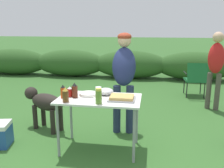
% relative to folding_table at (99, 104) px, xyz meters
% --- Properties ---
extents(ground_plane, '(60.00, 60.00, 0.00)m').
position_rel_folding_table_xyz_m(ground_plane, '(0.00, 0.00, -0.66)').
color(ground_plane, '#336028').
extents(shrub_hedge, '(14.40, 0.90, 0.87)m').
position_rel_folding_table_xyz_m(shrub_hedge, '(0.00, 4.78, -0.23)').
color(shrub_hedge, '#2D5623').
rests_on(shrub_hedge, ground).
extents(folding_table, '(1.10, 0.64, 0.74)m').
position_rel_folding_table_xyz_m(folding_table, '(0.00, 0.00, 0.00)').
color(folding_table, silver).
rests_on(folding_table, ground).
extents(food_tray, '(0.34, 0.28, 0.06)m').
position_rel_folding_table_xyz_m(food_tray, '(0.31, -0.03, 0.10)').
color(food_tray, '#9E9EA3').
rests_on(food_tray, folding_table).
extents(plate_stack, '(0.25, 0.25, 0.04)m').
position_rel_folding_table_xyz_m(plate_stack, '(-0.17, 0.10, 0.10)').
color(plate_stack, white).
rests_on(plate_stack, folding_table).
extents(mixing_bowl, '(0.22, 0.22, 0.09)m').
position_rel_folding_table_xyz_m(mixing_bowl, '(0.05, 0.18, 0.12)').
color(mixing_bowl, silver).
rests_on(mixing_bowl, folding_table).
extents(paper_cup_stack, '(0.08, 0.08, 0.15)m').
position_rel_folding_table_xyz_m(paper_cup_stack, '(-0.01, 0.00, 0.15)').
color(paper_cup_stack, white).
rests_on(paper_cup_stack, folding_table).
extents(beer_bottle, '(0.08, 0.08, 0.19)m').
position_rel_folding_table_xyz_m(beer_bottle, '(-0.38, -0.23, 0.16)').
color(beer_bottle, brown).
rests_on(beer_bottle, folding_table).
extents(relish_jar, '(0.08, 0.08, 0.19)m').
position_rel_folding_table_xyz_m(relish_jar, '(0.04, -0.23, 0.17)').
color(relish_jar, olive).
rests_on(relish_jar, folding_table).
extents(hot_sauce_bottle, '(0.07, 0.07, 0.18)m').
position_rel_folding_table_xyz_m(hot_sauce_bottle, '(-0.47, -0.07, 0.16)').
color(hot_sauce_bottle, '#CC4214').
rests_on(hot_sauce_bottle, folding_table).
extents(ketchup_bottle, '(0.07, 0.07, 0.14)m').
position_rel_folding_table_xyz_m(ketchup_bottle, '(-0.41, 0.01, 0.14)').
color(ketchup_bottle, red).
rests_on(ketchup_bottle, folding_table).
extents(bbq_sauce_bottle, '(0.08, 0.08, 0.20)m').
position_rel_folding_table_xyz_m(bbq_sauce_bottle, '(-0.33, -0.01, 0.17)').
color(bbq_sauce_bottle, '#562314').
rests_on(bbq_sauce_bottle, folding_table).
extents(standing_person_in_red_jacket, '(0.41, 0.51, 1.57)m').
position_rel_folding_table_xyz_m(standing_person_in_red_jacket, '(0.25, 0.72, 0.31)').
color(standing_person_in_red_jacket, '#232D4C').
rests_on(standing_person_in_red_jacket, ground).
extents(standing_person_in_dark_puffer, '(0.38, 0.35, 1.55)m').
position_rel_folding_table_xyz_m(standing_person_in_dark_puffer, '(1.91, 2.00, 0.28)').
color(standing_person_in_dark_puffer, '#4C473D').
rests_on(standing_person_in_dark_puffer, ground).
extents(dog, '(0.93, 0.50, 0.67)m').
position_rel_folding_table_xyz_m(dog, '(-1.03, 0.55, -0.21)').
color(dog, '#28231E').
rests_on(dog, ground).
extents(camp_chair_green_behind_table, '(0.50, 0.61, 0.83)m').
position_rel_folding_table_xyz_m(camp_chair_green_behind_table, '(1.71, 2.85, -0.20)').
color(camp_chair_green_behind_table, '#19602D').
rests_on(camp_chair_green_behind_table, ground).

